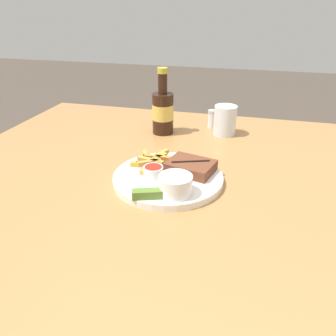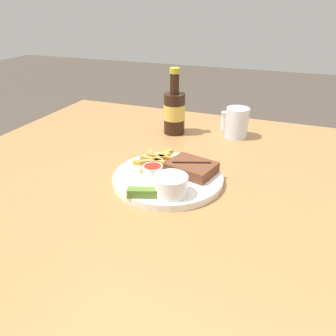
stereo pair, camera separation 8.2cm
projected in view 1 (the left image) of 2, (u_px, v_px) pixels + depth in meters
The scene contains 11 objects.
dining_table at pixel (168, 207), 0.87m from camera, with size 1.29×1.16×0.78m.
dinner_plate at pixel (168, 178), 0.83m from camera, with size 0.28×0.28×0.02m.
steak_portion at pixel (191, 166), 0.84m from camera, with size 0.13×0.11×0.03m.
fries_pile at pixel (153, 160), 0.88m from camera, with size 0.14×0.13×0.02m.
coleslaw_cup at pixel (176, 184), 0.73m from camera, with size 0.08×0.08×0.05m.
dipping_sauce_cup at pixel (153, 172), 0.80m from camera, with size 0.05×0.05×0.03m.
pickle_spear at pixel (150, 194), 0.73m from camera, with size 0.08×0.05×0.02m.
fork_utensil at pixel (149, 165), 0.87m from camera, with size 0.12×0.08×0.00m.
beer_bottle at pixel (163, 111), 1.11m from camera, with size 0.07×0.07×0.22m.
drinking_glass at pixel (225, 120), 1.11m from camera, with size 0.08×0.08×0.10m.
salt_shaker at pixel (212, 119), 1.17m from camera, with size 0.03×0.03×0.07m.
Camera 1 is at (0.18, -0.70, 1.19)m, focal length 35.00 mm.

